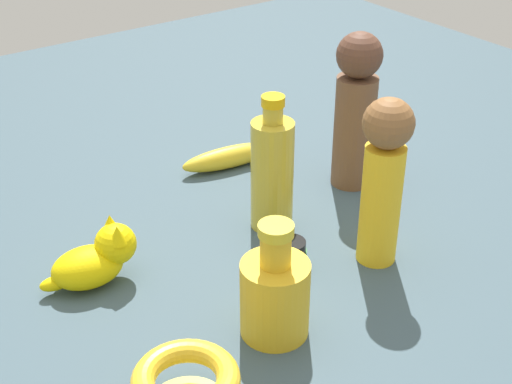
# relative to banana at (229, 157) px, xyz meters

# --- Properties ---
(ground) EXTENTS (2.00, 2.00, 0.00)m
(ground) POSITION_rel_banana_xyz_m (-0.10, -0.21, -0.02)
(ground) COLOR #384C56
(banana) EXTENTS (0.18, 0.06, 0.04)m
(banana) POSITION_rel_banana_xyz_m (0.00, 0.00, 0.00)
(banana) COLOR gold
(banana) RESTS_ON ground
(bottle_tall) EXTENTS (0.06, 0.06, 0.21)m
(bottle_tall) POSITION_rel_banana_xyz_m (-0.05, -0.19, 0.07)
(bottle_tall) COLOR gold
(bottle_tall) RESTS_ON ground
(nail_polish_jar) EXTENTS (0.05, 0.05, 0.04)m
(nail_polish_jar) POSITION_rel_banana_xyz_m (-0.10, -0.30, 0.00)
(nail_polish_jar) COLOR #337137
(nail_polish_jar) RESTS_ON ground
(bottle_short) EXTENTS (0.08, 0.08, 0.16)m
(bottle_short) POSITION_rel_banana_xyz_m (-0.19, -0.39, 0.04)
(bottle_short) COLOR gold
(bottle_short) RESTS_ON ground
(cat_figurine) EXTENTS (0.14, 0.08, 0.09)m
(cat_figurine) POSITION_rel_banana_xyz_m (-0.33, -0.17, 0.02)
(cat_figurine) COLOR yellow
(cat_figurine) RESTS_ON ground
(person_figure_adult) EXTENTS (0.09, 0.09, 0.26)m
(person_figure_adult) POSITION_rel_banana_xyz_m (0.13, -0.16, 0.12)
(person_figure_adult) COLOR brown
(person_figure_adult) RESTS_ON ground
(person_figure_child) EXTENTS (0.08, 0.08, 0.24)m
(person_figure_child) POSITION_rel_banana_xyz_m (0.02, -0.35, 0.11)
(person_figure_child) COLOR yellow
(person_figure_child) RESTS_ON ground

